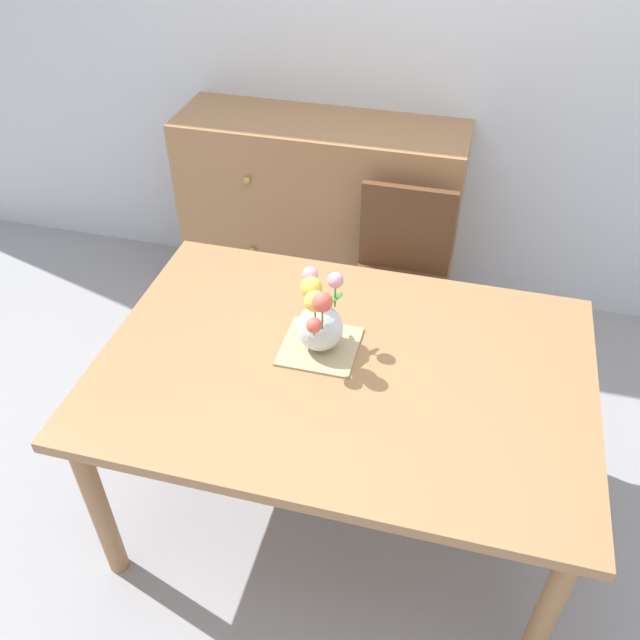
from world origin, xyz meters
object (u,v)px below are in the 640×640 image
at_px(chair_far, 400,273).
at_px(dresser, 320,215).
at_px(flower_vase, 319,319).
at_px(dining_table, 343,382).

bearing_deg(chair_far, dresser, -41.88).
height_order(chair_far, dresser, dresser).
bearing_deg(dresser, chair_far, -41.88).
bearing_deg(flower_vase, dresser, 104.31).
bearing_deg(dresser, flower_vase, -75.69).
xyz_separation_m(dining_table, chair_far, (0.06, 0.90, -0.17)).
relative_size(chair_far, dresser, 0.64).
distance_m(chair_far, flower_vase, 0.93).
bearing_deg(dining_table, dresser, 107.68).
bearing_deg(dining_table, chair_far, 86.23).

